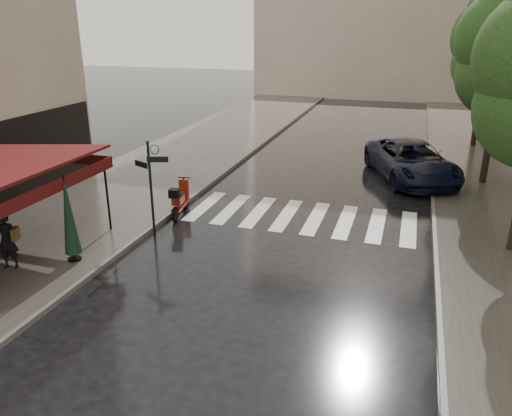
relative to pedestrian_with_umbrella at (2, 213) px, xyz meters
The scene contains 13 objects.
ground 4.14m from the pedestrian_with_umbrella, ahead, with size 120.00×120.00×0.00m, color black.
sidewalk_near 12.56m from the pedestrian_with_umbrella, 93.49° to the left, with size 6.00×60.00×0.12m, color #38332D.
sidewalk_far 18.78m from the pedestrian_with_umbrella, 41.60° to the left, with size 5.50×60.00×0.12m, color #38332D.
curb_near 12.74m from the pedestrian_with_umbrella, 79.55° to the left, with size 0.12×60.00×0.16m, color #595651.
curb_far 16.80m from the pedestrian_with_umbrella, 47.98° to the left, with size 0.12×60.00×0.16m, color #595651.
crosswalk 9.45m from the pedestrian_with_umbrella, 43.71° to the left, with size 7.85×3.20×0.01m.
signpost 4.27m from the pedestrian_with_umbrella, 53.32° to the left, with size 1.17×0.29×3.10m.
tree_mid 18.56m from the pedestrian_with_umbrella, 43.17° to the left, with size 3.80×3.80×8.34m.
tree_far 23.91m from the pedestrian_with_umbrella, 55.31° to the left, with size 3.80×3.80×8.16m.
pedestrian_with_umbrella is the anchor object (origin of this frame).
scooter 6.02m from the pedestrian_with_umbrella, 64.36° to the left, with size 0.63×1.82×1.20m.
parked_car 16.04m from the pedestrian_with_umbrella, 50.05° to the left, with size 2.72×5.90×1.64m, color black.
parasol_back 1.66m from the pedestrian_with_umbrella, 34.23° to the left, with size 0.47×0.47×2.51m.
Camera 1 is at (6.37, -10.16, 6.48)m, focal length 35.00 mm.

